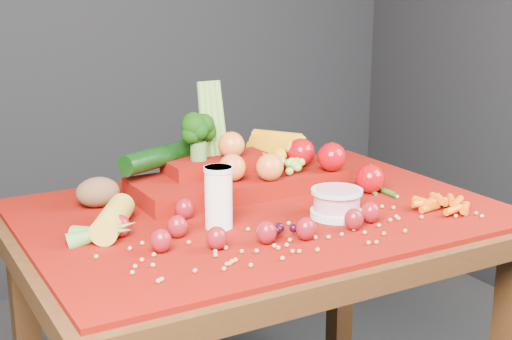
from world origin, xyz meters
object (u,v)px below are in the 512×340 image
milk_glass (219,195)px  yogurt_bowl (337,202)px  produce_mound (242,168)px  table (260,253)px

milk_glass → yogurt_bowl: bearing=-14.3°
yogurt_bowl → produce_mound: 0.30m
table → yogurt_bowl: yogurt_bowl is taller
table → produce_mound: produce_mound is taller
table → milk_glass: bearing=-154.7°
table → produce_mound: bearing=76.8°
yogurt_bowl → produce_mound: bearing=105.9°
produce_mound → milk_glass: bearing=-128.2°
yogurt_bowl → produce_mound: size_ratio=0.19×
milk_glass → produce_mound: size_ratio=0.22×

